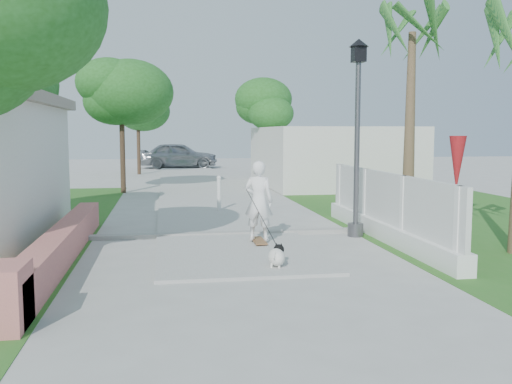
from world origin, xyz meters
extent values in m
plane|color=#B7B7B2|center=(0.00, 0.00, 0.00)|extent=(90.00, 90.00, 0.00)
cube|color=#B7B7B2|center=(0.00, 20.00, 0.03)|extent=(3.20, 36.00, 0.06)
cube|color=#999993|center=(0.00, 6.00, 0.05)|extent=(6.50, 0.25, 0.10)
cube|color=#2E6B21|center=(7.00, 8.00, 0.01)|extent=(8.00, 20.00, 0.01)
cube|color=#CA7567|center=(-3.30, 4.00, 0.30)|extent=(0.45, 8.00, 0.60)
cube|color=#CA7567|center=(-3.30, 0.20, 0.40)|extent=(0.45, 0.80, 0.80)
cube|color=white|center=(3.40, 5.00, 0.20)|extent=(0.35, 7.00, 0.40)
cube|color=white|center=(3.40, 5.00, 0.95)|extent=(0.10, 7.00, 1.10)
cube|color=white|center=(3.40, 1.80, 0.75)|extent=(0.14, 0.14, 1.50)
cube|color=white|center=(3.40, 4.00, 0.75)|extent=(0.14, 0.14, 1.50)
cube|color=white|center=(3.40, 6.20, 0.75)|extent=(0.14, 0.14, 1.50)
cube|color=white|center=(3.40, 8.20, 0.75)|extent=(0.14, 0.14, 1.50)
cube|color=silver|center=(6.00, 18.00, 1.30)|extent=(6.00, 8.00, 2.60)
cylinder|color=#59595E|center=(2.90, 5.50, 0.15)|extent=(0.36, 0.36, 0.30)
cylinder|color=#59595E|center=(2.90, 5.50, 2.00)|extent=(0.12, 0.12, 4.00)
cube|color=black|center=(2.90, 5.50, 4.10)|extent=(0.28, 0.28, 0.35)
cone|color=black|center=(2.90, 5.50, 4.35)|extent=(0.44, 0.44, 0.18)
cylinder|color=white|center=(0.20, 10.00, 0.50)|extent=(0.12, 0.12, 1.00)
sphere|color=white|center=(0.20, 10.00, 1.02)|extent=(0.14, 0.14, 0.14)
cylinder|color=#59595E|center=(4.80, 4.50, 1.00)|extent=(0.04, 0.04, 2.00)
cone|color=red|center=(4.80, 4.50, 1.70)|extent=(0.36, 0.36, 1.20)
cylinder|color=#4C3826|center=(-5.50, 8.50, 1.75)|extent=(0.20, 0.20, 3.50)
ellipsoid|color=#205618|center=(-5.30, 8.30, 3.60)|extent=(2.72, 2.72, 2.05)
cylinder|color=#4C3826|center=(-3.00, 16.00, 1.92)|extent=(0.20, 0.20, 3.85)
ellipsoid|color=#205618|center=(-3.00, 16.00, 3.58)|extent=(3.40, 3.40, 2.55)
ellipsoid|color=#205618|center=(-2.80, 15.80, 3.92)|extent=(2.89, 2.89, 2.18)
ellipsoid|color=#205618|center=(-3.20, 16.20, 4.28)|extent=(2.55, 2.55, 1.90)
cylinder|color=#4C3826|center=(3.20, 20.00, 1.75)|extent=(0.20, 0.20, 3.50)
ellipsoid|color=#205618|center=(3.20, 20.00, 3.25)|extent=(3.00, 3.00, 2.25)
ellipsoid|color=#205618|center=(3.40, 19.80, 3.60)|extent=(2.55, 2.55, 1.92)
ellipsoid|color=#205618|center=(3.00, 20.20, 3.95)|extent=(2.25, 2.25, 1.68)
cylinder|color=#4C3826|center=(-2.80, 26.00, 1.92)|extent=(0.20, 0.20, 3.85)
ellipsoid|color=#205618|center=(-2.80, 26.00, 3.58)|extent=(3.20, 3.20, 2.40)
ellipsoid|color=#205618|center=(-2.60, 25.80, 3.92)|extent=(2.72, 2.72, 2.05)
ellipsoid|color=#205618|center=(-3.00, 26.20, 4.28)|extent=(2.40, 2.40, 1.79)
cone|color=brown|center=(4.60, 6.50, 2.40)|extent=(0.32, 0.32, 4.80)
cube|color=brown|center=(0.54, 4.85, 0.10)|extent=(0.57, 0.90, 0.02)
imported|color=white|center=(0.54, 4.85, 0.95)|extent=(0.72, 0.61, 1.68)
cylinder|color=gray|center=(0.46, 4.54, 0.03)|extent=(0.03, 0.06, 0.06)
cylinder|color=gray|center=(0.62, 4.54, 0.03)|extent=(0.03, 0.06, 0.06)
cylinder|color=gray|center=(0.46, 5.16, 0.03)|extent=(0.03, 0.06, 0.06)
cylinder|color=gray|center=(0.62, 5.16, 0.03)|extent=(0.03, 0.06, 0.06)
ellipsoid|color=white|center=(0.49, 2.65, 0.22)|extent=(0.43, 0.54, 0.30)
sphere|color=black|center=(0.57, 2.86, 0.31)|extent=(0.19, 0.19, 0.19)
sphere|color=white|center=(0.60, 2.94, 0.29)|extent=(0.09, 0.09, 0.09)
cone|color=black|center=(0.53, 2.87, 0.40)|extent=(0.06, 0.06, 0.07)
cone|color=black|center=(0.61, 2.84, 0.40)|extent=(0.06, 0.06, 0.07)
cylinder|color=white|center=(0.47, 2.78, 0.07)|extent=(0.04, 0.04, 0.13)
cylinder|color=white|center=(0.59, 2.73, 0.07)|extent=(0.04, 0.04, 0.13)
cylinder|color=white|center=(0.38, 2.57, 0.07)|extent=(0.04, 0.04, 0.13)
cylinder|color=white|center=(0.51, 2.52, 0.07)|extent=(0.04, 0.04, 0.13)
cylinder|color=white|center=(0.41, 2.44, 0.30)|extent=(0.07, 0.11, 0.11)
imported|color=#A4A6AC|center=(-0.41, 31.31, 0.86)|extent=(5.20, 2.46, 1.72)
camera|label=1|loc=(-1.42, -6.86, 2.38)|focal=40.00mm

